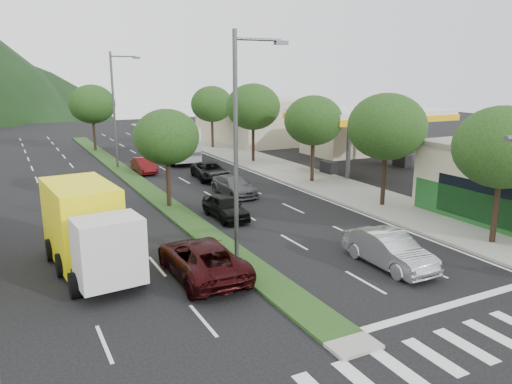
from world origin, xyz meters
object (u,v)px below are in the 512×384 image
streetlight_near (240,136)px  car_queue_d (210,171)px  car_queue_a (225,207)px  car_queue_c (144,165)px  box_truck (87,230)px  tree_med_far (92,104)px  car_queue_b (234,186)px  streetlight_mid (116,104)px  sedan_silver (389,250)px  tree_med_near (167,137)px  suv_maroon (202,259)px  motorhome (175,142)px  tree_r_b (387,127)px  tree_r_e (212,104)px  tree_r_c (313,121)px  tree_r_d (253,107)px  tree_r_a (503,147)px

streetlight_near → car_queue_d: 18.16m
car_queue_a → car_queue_c: 15.55m
car_queue_a → box_truck: (-8.26, -4.18, 1.01)m
tree_med_far → car_queue_b: tree_med_far is taller
streetlight_mid → sedan_silver: streetlight_mid is taller
tree_med_near → box_truck: bearing=-127.2°
streetlight_mid → streetlight_near: bearing=-90.0°
tree_med_far → sedan_silver: tree_med_far is taller
suv_maroon → car_queue_c: (3.64, 22.84, -0.14)m
car_queue_a → motorhome: (3.69, 20.28, 1.11)m
tree_r_b → tree_r_e: (0.00, 28.00, -0.14)m
tree_med_far → motorhome: bearing=-58.7°
tree_r_b → tree_r_c: (0.00, 8.00, -0.29)m
suv_maroon → car_queue_d: 19.40m
tree_r_d → streetlight_near: streetlight_near is taller
suv_maroon → car_queue_b: 14.22m
tree_r_d → sedan_silver: 27.04m
tree_r_a → streetlight_mid: size_ratio=0.66×
car_queue_c → car_queue_d: 6.39m
streetlight_mid → motorhome: bearing=14.1°
car_queue_c → car_queue_d: size_ratio=0.80×
tree_r_a → tree_r_d: bearing=90.0°
suv_maroon → box_truck: (-3.98, 3.12, 0.92)m
suv_maroon → motorhome: 28.73m
car_queue_b → car_queue_d: car_queue_d is taller
tree_r_d → tree_med_far: bearing=130.6°
tree_r_c → streetlight_near: size_ratio=0.65×
sedan_silver → car_queue_d: 20.54m
tree_med_far → suv_maroon: bearing=-93.3°
tree_med_far → car_queue_a: 30.25m
tree_med_far → streetlight_near: 36.01m
car_queue_a → car_queue_d: (3.33, 10.54, -0.02)m
tree_med_far → car_queue_a: bearing=-85.9°
tree_r_b → tree_r_c: tree_r_b is taller
tree_r_e → tree_r_c: bearing=-90.0°
streetlight_mid → car_queue_c: (1.29, -3.33, -4.95)m
tree_r_d → tree_med_near: tree_r_d is taller
tree_r_d → suv_maroon: (-14.14, -23.17, -4.41)m
tree_r_d → streetlight_mid: (-11.79, 3.00, 0.40)m
car_queue_a → tree_r_a: bearing=-46.2°
tree_med_far → car_queue_d: (5.48, -19.33, -4.34)m
tree_r_e → car_queue_c: size_ratio=1.73×
tree_med_near → car_queue_c: size_ratio=1.56×
streetlight_mid → car_queue_d: 11.01m
tree_r_e → box_truck: size_ratio=0.90×
tree_med_near → streetlight_mid: 15.05m
box_truck → tree_r_a: bearing=156.8°
car_queue_b → car_queue_c: (-3.50, 10.54, -0.02)m
streetlight_mid → suv_maroon: size_ratio=1.79×
car_queue_c → tree_r_a: bearing=-68.2°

